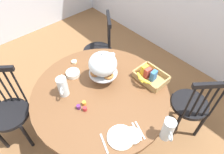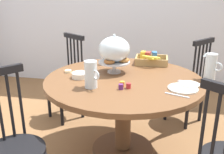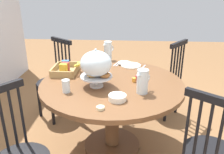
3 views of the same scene
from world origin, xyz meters
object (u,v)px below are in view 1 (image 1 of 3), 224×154
object	(u,v)px
windsor_chair_by_cabinet	(10,112)
china_plate_small	(132,135)
milk_pitcher	(168,130)
butter_dish	(74,62)
china_plate_large	(121,137)
cereal_bowl	(73,73)
drinking_glass	(112,58)
pastry_stand_with_dome	(103,65)
dining_table	(101,103)
cereal_basket	(149,76)
windsor_chair_near_window	(99,51)
orange_juice_pitcher	(63,87)
windsor_chair_far_side	(191,106)

from	to	relation	value
windsor_chair_by_cabinet	china_plate_small	xyz separation A→B (m)	(1.13, 0.64, 0.30)
milk_pitcher	china_plate_small	world-z (taller)	milk_pitcher
butter_dish	windsor_chair_by_cabinet	bearing A→B (deg)	-97.12
china_plate_large	cereal_bowl	world-z (taller)	cereal_bowl
china_plate_small	drinking_glass	xyz separation A→B (m)	(-0.76, 0.47, 0.04)
pastry_stand_with_dome	milk_pitcher	size ratio (longest dim) A/B	1.60
drinking_glass	dining_table	bearing A→B (deg)	-56.56
drinking_glass	milk_pitcher	bearing A→B (deg)	-15.99
cereal_basket	milk_pitcher	bearing A→B (deg)	-36.92
china_plate_small	cereal_bowl	size ratio (longest dim) A/B	1.07
dining_table	china_plate_large	xyz separation A→B (m)	(0.47, -0.17, 0.20)
dining_table	windsor_chair_near_window	world-z (taller)	windsor_chair_near_window
orange_juice_pitcher	china_plate_small	size ratio (longest dim) A/B	1.36
china_plate_small	cereal_bowl	distance (m)	0.88
windsor_chair_far_side	orange_juice_pitcher	world-z (taller)	windsor_chair_far_side
cereal_basket	butter_dish	distance (m)	0.82
windsor_chair_far_side	drinking_glass	world-z (taller)	windsor_chair_far_side
drinking_glass	butter_dish	xyz separation A→B (m)	(-0.27, -0.32, -0.04)
orange_juice_pitcher	windsor_chair_by_cabinet	bearing A→B (deg)	-130.08
windsor_chair_near_window	drinking_glass	size ratio (longest dim) A/B	8.86
drinking_glass	cereal_bowl	bearing A→B (deg)	-105.09
windsor_chair_near_window	pastry_stand_with_dome	bearing A→B (deg)	-35.36
windsor_chair_far_side	china_plate_small	bearing A→B (deg)	-96.11
milk_pitcher	windsor_chair_near_window	bearing A→B (deg)	161.23
windsor_chair_near_window	china_plate_small	bearing A→B (deg)	-28.45
drinking_glass	china_plate_large	bearing A→B (deg)	-37.29
cereal_basket	china_plate_large	size ratio (longest dim) A/B	1.44
cereal_basket	butter_dish	world-z (taller)	cereal_basket
dining_table	pastry_stand_with_dome	bearing A→B (deg)	129.35
windsor_chair_near_window	drinking_glass	xyz separation A→B (m)	(0.51, -0.22, 0.34)
windsor_chair_far_side	butter_dish	distance (m)	1.35
china_plate_large	milk_pitcher	bearing A→B (deg)	49.95
pastry_stand_with_dome	drinking_glass	world-z (taller)	pastry_stand_with_dome
china_plate_large	cereal_basket	bearing A→B (deg)	112.61
drinking_glass	butter_dish	distance (m)	0.42
orange_juice_pitcher	china_plate_large	size ratio (longest dim) A/B	0.93
orange_juice_pitcher	windsor_chair_near_window	bearing A→B (deg)	122.65
windsor_chair_by_cabinet	dining_table	bearing A→B (deg)	50.66
windsor_chair_near_window	windsor_chair_far_side	world-z (taller)	same
windsor_chair_far_side	cereal_bowl	xyz separation A→B (m)	(-0.97, -0.81, 0.31)
orange_juice_pitcher	cereal_bowl	world-z (taller)	orange_juice_pitcher
cereal_basket	china_plate_large	world-z (taller)	cereal_basket
dining_table	cereal_basket	bearing A→B (deg)	67.08
cereal_basket	drinking_glass	distance (m)	0.45
cereal_basket	china_plate_small	world-z (taller)	cereal_basket
cereal_bowl	dining_table	bearing A→B (deg)	10.67
dining_table	cereal_bowl	bearing A→B (deg)	-169.33
orange_juice_pitcher	china_plate_small	distance (m)	0.75
dining_table	cereal_basket	world-z (taller)	cereal_basket
pastry_stand_with_dome	butter_dish	distance (m)	0.45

